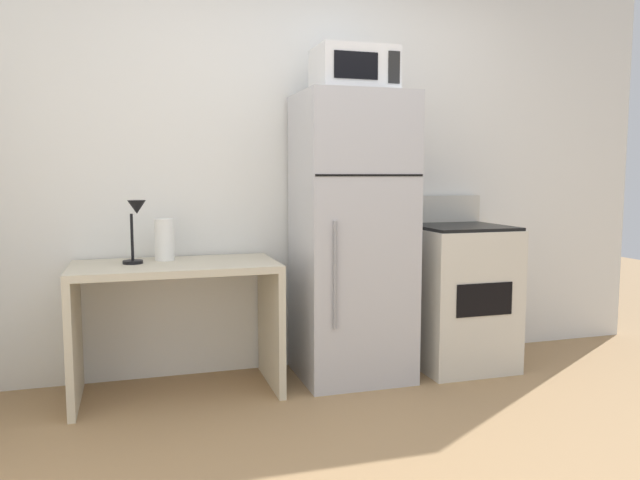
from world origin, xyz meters
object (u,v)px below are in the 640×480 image
(microwave, at_px, (354,71))
(oven_range, at_px, (459,295))
(desk, at_px, (176,303))
(paper_towel_roll, at_px, (164,240))
(desk_lamp, at_px, (136,221))
(refrigerator, at_px, (352,238))

(microwave, bearing_deg, oven_range, 1.51)
(desk, height_order, paper_towel_roll, paper_towel_roll)
(desk_lamp, distance_m, microwave, 1.52)
(desk, height_order, refrigerator, refrigerator)
(desk, distance_m, oven_range, 1.79)
(desk, height_order, oven_range, oven_range)
(desk, bearing_deg, microwave, -1.07)
(desk, xyz_separation_m, refrigerator, (1.05, 0.00, 0.34))
(desk_lamp, relative_size, refrigerator, 0.21)
(refrigerator, relative_size, oven_range, 1.56)
(refrigerator, xyz_separation_m, microwave, (0.00, -0.02, 0.99))
(refrigerator, distance_m, oven_range, 0.84)
(desk, relative_size, refrigerator, 0.66)
(paper_towel_roll, bearing_deg, refrigerator, -7.01)
(desk_lamp, height_order, oven_range, desk_lamp)
(microwave, bearing_deg, desk, 178.93)
(refrigerator, bearing_deg, oven_range, -0.13)
(oven_range, bearing_deg, microwave, -178.49)
(desk_lamp, distance_m, refrigerator, 1.26)
(microwave, relative_size, oven_range, 0.42)
(desk, distance_m, desk_lamp, 0.51)
(refrigerator, bearing_deg, microwave, -89.67)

